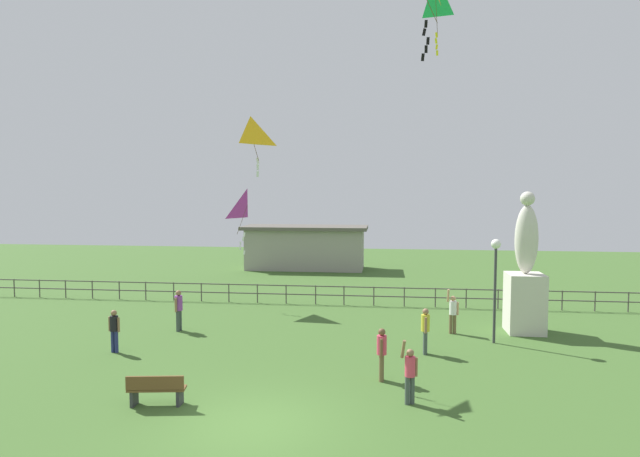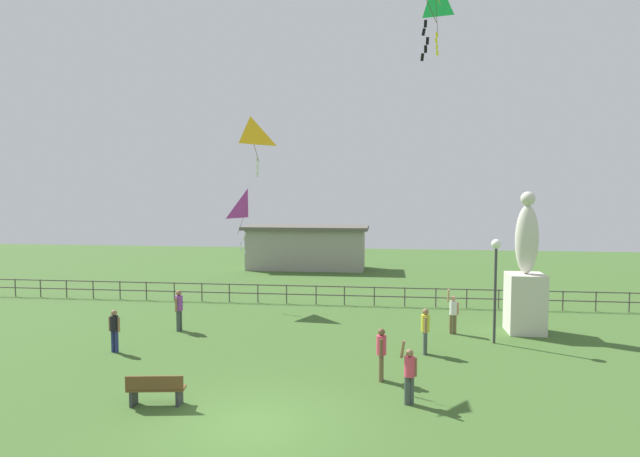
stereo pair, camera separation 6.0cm
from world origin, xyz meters
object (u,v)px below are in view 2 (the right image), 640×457
Objects in this scene: person_4 at (409,372)px; kite_0 at (248,206)px; person_5 at (114,328)px; kite_3 at (251,133)px; statue_monument at (526,283)px; park_bench at (156,389)px; person_2 at (179,307)px; person_3 at (381,351)px; person_1 at (453,311)px; lamppost at (496,267)px; person_0 at (425,328)px.

person_4 is 0.56× the size of kite_0.
kite_3 reaches higher than person_5.
statue_monument is 3.65× the size of park_bench.
kite_0 reaches higher than park_bench.
kite_3 is at bearing -38.43° from person_2.
person_3 reaches higher than park_bench.
person_2 is at bearing -173.93° from statue_monument.
kite_3 reaches higher than statue_monument.
kite_3 is at bearing -151.24° from person_1.
person_1 reaches higher than park_bench.
lamppost is 7.34m from person_4.
park_bench is (-11.53, -8.88, -1.54)m from statue_monument.
park_bench is 0.96× the size of person_0.
person_1 is 1.18× the size of person_5.
person_3 is 12.04m from kite_0.
person_0 is at bearing 10.19° from kite_3.
person_0 is 3.20m from person_3.
person_4 reaches higher than person_0.
statue_monument is at bearing 58.33° from person_4.
person_3 is 1.06× the size of person_5.
person_5 is (-3.44, 4.36, 0.40)m from park_bench.
lamppost is 2.34× the size of person_2.
kite_3 reaches higher than person_2.
person_3 is at bearing -115.96° from person_1.
person_5 is at bearing -168.29° from lamppost.
person_0 is at bearing -147.37° from lamppost.
statue_monument is at bearing 10.98° from person_1.
park_bench is 0.49× the size of kite_0.
person_2 reaches higher than person_5.
person_1 reaches higher than person_3.
statue_monument is 2.85× the size of kite_3.
statue_monument is at bearing 47.91° from person_3.
person_4 is at bearing -105.31° from person_1.
person_2 is (-13.82, -1.47, -1.04)m from statue_monument.
person_5 is 0.76× the size of kite_3.
person_0 is 1.01× the size of person_3.
person_2 is at bearing 178.77° from lamppost.
kite_3 is (1.51, 4.40, 7.11)m from park_bench.
person_4 is (6.64, 0.94, 0.42)m from park_bench.
statue_monument is 1.79× the size of kite_0.
person_2 is 6.26m from kite_0.
kite_0 is (-12.12, 3.08, 2.91)m from statue_monument.
person_5 is at bearing -174.23° from person_0.
person_1 is at bearing 64.04° from person_3.
lamppost is 12.54m from park_bench.
person_5 is 0.48× the size of kite_0.
person_5 is (-9.32, 1.73, -0.05)m from person_3.
kite_0 is (-9.24, 3.64, 4.02)m from person_1.
kite_0 is at bearing 140.73° from person_0.
person_2 is at bearing 144.07° from person_4.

